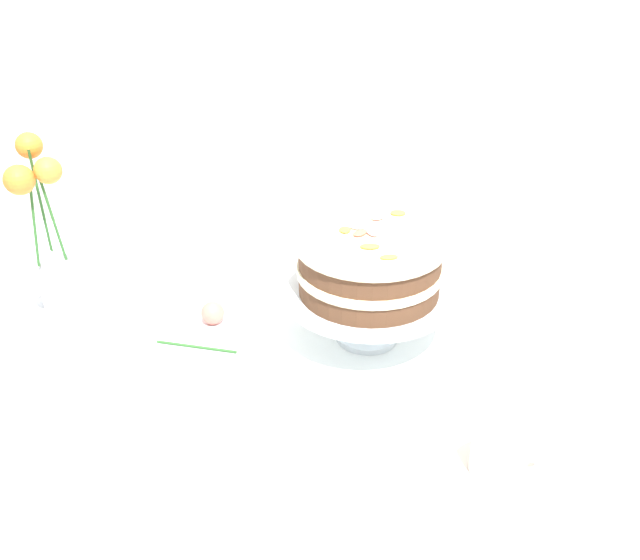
{
  "coord_description": "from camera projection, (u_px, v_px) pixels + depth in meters",
  "views": [
    {
      "loc": [
        0.08,
        -1.0,
        1.41
      ],
      "look_at": [
        0.06,
        -0.0,
        0.86
      ],
      "focal_mm": 37.76,
      "sensor_mm": 36.0,
      "label": 1
    }
  ],
  "objects": [
    {
      "name": "layer_cake",
      "position": [
        370.0,
        264.0,
        1.12
      ],
      "size": [
        0.25,
        0.25,
        0.11
      ],
      "color": "brown",
      "rests_on": "cake_stand"
    },
    {
      "name": "fallen_rose",
      "position": [
        212.0,
        314.0,
        1.23
      ],
      "size": [
        0.15,
        0.12,
        0.04
      ],
      "color": "#2D6028",
      "rests_on": "dining_table"
    },
    {
      "name": "teacup",
      "position": [
        499.0,
        459.0,
        0.9
      ],
      "size": [
        0.12,
        0.12,
        0.07
      ],
      "color": "silver",
      "rests_on": "dining_table"
    },
    {
      "name": "dining_table",
      "position": [
        289.0,
        386.0,
        1.23
      ],
      "size": [
        1.4,
        1.0,
        0.74
      ],
      "color": "white",
      "rests_on": "ground"
    },
    {
      "name": "linen_napkin",
      "position": [
        367.0,
        339.0,
        1.2
      ],
      "size": [
        0.33,
        0.33,
        0.0
      ],
      "primitive_type": "cube",
      "rotation": [
        0.0,
        0.0,
        -0.04
      ],
      "color": "white",
      "rests_on": "dining_table"
    },
    {
      "name": "cake_stand",
      "position": [
        368.0,
        300.0,
        1.16
      ],
      "size": [
        0.29,
        0.29,
        0.1
      ],
      "color": "silver",
      "rests_on": "linen_napkin"
    },
    {
      "name": "flower_vase",
      "position": [
        48.0,
        242.0,
        1.23
      ],
      "size": [
        0.1,
        0.11,
        0.33
      ],
      "color": "silver",
      "rests_on": "dining_table"
    }
  ]
}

